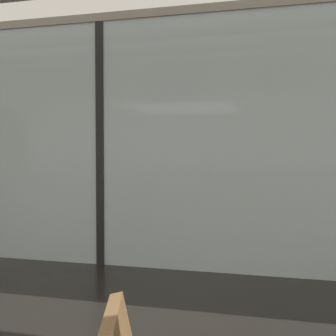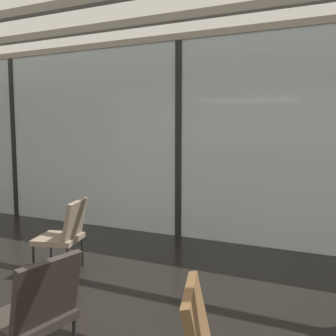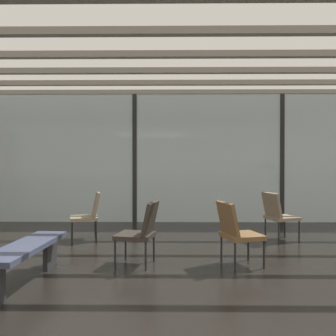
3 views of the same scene
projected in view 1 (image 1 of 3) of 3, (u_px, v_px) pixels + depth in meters
glass_curtain_wall at (101, 144)px, 5.28m from camera, size 14.00×0.08×3.05m
window_mullion_1 at (101, 144)px, 5.28m from camera, size 0.10×0.12×3.05m
parked_airplane at (247, 132)px, 11.21m from camera, size 14.23×3.94×3.94m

